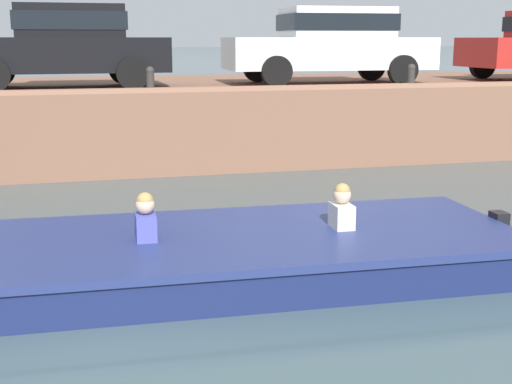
{
  "coord_description": "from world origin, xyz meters",
  "views": [
    {
      "loc": [
        -1.7,
        -1.45,
        2.41
      ],
      "look_at": [
        -0.32,
        3.83,
        1.23
      ],
      "focal_mm": 50.0,
      "sensor_mm": 36.0,
      "label": 1
    }
  ],
  "objects_px": {
    "car_centre_white": "(331,42)",
    "mooring_bollard_mid": "(150,78)",
    "motorboat_passing": "(207,256)",
    "mooring_bollard_east": "(411,75)",
    "car_left_inner_black": "(65,43)"
  },
  "relations": [
    {
      "from": "motorboat_passing",
      "to": "car_centre_white",
      "type": "xyz_separation_m",
      "value": [
        4.02,
        7.19,
        2.12
      ]
    },
    {
      "from": "car_left_inner_black",
      "to": "mooring_bollard_mid",
      "type": "height_order",
      "value": "car_left_inner_black"
    },
    {
      "from": "car_centre_white",
      "to": "mooring_bollard_east",
      "type": "relative_size",
      "value": 9.59
    },
    {
      "from": "car_left_inner_black",
      "to": "car_centre_white",
      "type": "distance_m",
      "value": 5.31
    },
    {
      "from": "motorboat_passing",
      "to": "car_centre_white",
      "type": "height_order",
      "value": "car_centre_white"
    },
    {
      "from": "motorboat_passing",
      "to": "car_left_inner_black",
      "type": "bearing_deg",
      "value": 100.2
    },
    {
      "from": "mooring_bollard_east",
      "to": "car_centre_white",
      "type": "bearing_deg",
      "value": 127.02
    },
    {
      "from": "motorboat_passing",
      "to": "mooring_bollard_east",
      "type": "bearing_deg",
      "value": 48.18
    },
    {
      "from": "car_centre_white",
      "to": "mooring_bollard_mid",
      "type": "relative_size",
      "value": 9.59
    },
    {
      "from": "mooring_bollard_mid",
      "to": "mooring_bollard_east",
      "type": "height_order",
      "value": "same"
    },
    {
      "from": "motorboat_passing",
      "to": "mooring_bollard_east",
      "type": "distance_m",
      "value": 7.83
    },
    {
      "from": "motorboat_passing",
      "to": "mooring_bollard_mid",
      "type": "distance_m",
      "value": 5.92
    },
    {
      "from": "car_left_inner_black",
      "to": "car_centre_white",
      "type": "height_order",
      "value": "same"
    },
    {
      "from": "mooring_bollard_mid",
      "to": "mooring_bollard_east",
      "type": "bearing_deg",
      "value": 0.0
    },
    {
      "from": "car_left_inner_black",
      "to": "car_centre_white",
      "type": "xyz_separation_m",
      "value": [
        5.31,
        -0.0,
        0.0
      ]
    }
  ]
}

